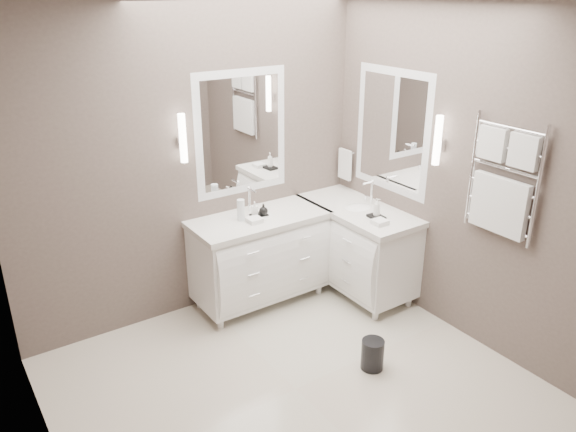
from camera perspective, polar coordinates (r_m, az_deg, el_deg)
floor at (r=4.31m, az=0.78°, el=-17.20°), size 3.20×3.00×0.01m
wall_back at (r=4.84m, az=-9.42°, el=5.34°), size 3.20×0.01×2.70m
wall_front at (r=2.66m, az=20.17°, el=-10.75°), size 3.20×0.01×2.70m
wall_left at (r=3.07m, az=-24.65°, el=-6.84°), size 0.01×3.00×2.70m
wall_right at (r=4.66m, az=17.32°, el=3.94°), size 0.01×3.00×2.70m
vanity_back at (r=5.12m, az=-2.91°, el=-3.82°), size 1.24×0.59×0.97m
vanity_right at (r=5.36m, az=6.95°, el=-2.74°), size 0.59×1.24×0.97m
mirror_back at (r=4.97m, az=-4.75°, el=8.40°), size 0.90×0.02×1.10m
mirror_right at (r=5.11m, az=10.50°, el=8.48°), size 0.02×0.90×1.10m
sconce_back at (r=4.66m, az=-10.63°, el=7.68°), size 0.06×0.06×0.40m
sconce_right at (r=4.67m, az=14.95°, el=7.34°), size 0.06×0.06×0.40m
towel_bar_corner at (r=5.58m, az=5.81°, el=5.31°), size 0.03×0.22×0.30m
towel_ladder at (r=4.38m, az=20.93°, el=2.90°), size 0.06×0.58×0.90m
waste_bin at (r=4.48m, az=8.58°, el=-13.73°), size 0.19×0.19×0.25m
amenity_tray_back at (r=4.97m, az=-2.98°, el=0.06°), size 0.14×0.11×0.02m
amenity_tray_right at (r=4.99m, az=8.96°, el=-0.08°), size 0.12×0.16×0.02m
water_bottle at (r=4.87m, az=-4.81°, el=0.61°), size 0.08×0.08×0.19m
soap_bottle_a at (r=4.94m, az=-3.41°, el=0.81°), size 0.07×0.07×0.12m
soap_bottle_b at (r=4.93m, az=-2.51°, el=0.68°), size 0.09×0.09×0.10m
soap_bottle_c at (r=4.96m, az=9.02°, el=0.88°), size 0.08×0.08×0.16m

